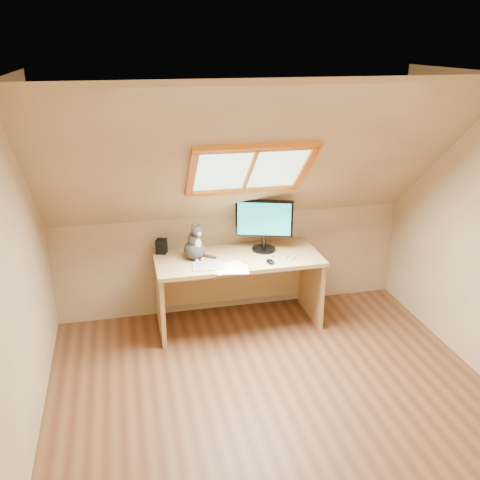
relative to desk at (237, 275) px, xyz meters
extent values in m
plane|color=brown|center=(0.02, -1.45, -0.49)|extent=(3.50, 3.50, 0.00)
cube|color=tan|center=(0.02, -3.20, 0.71)|extent=(3.50, 0.02, 2.40)
cube|color=tan|center=(-1.73, -1.45, 0.71)|extent=(0.02, 3.50, 2.40)
cube|color=tan|center=(0.02, 0.30, 0.01)|extent=(3.50, 0.02, 1.00)
cube|color=silver|center=(0.02, -2.22, 1.91)|extent=(3.50, 1.95, 0.02)
cube|color=tan|center=(0.02, -0.47, 1.21)|extent=(3.50, 1.56, 1.41)
cube|color=#B2E0CC|center=(0.02, -0.39, 1.14)|extent=(0.90, 0.53, 0.48)
cube|color=orange|center=(0.02, -0.39, 1.14)|extent=(1.02, 0.64, 0.59)
cube|color=tan|center=(0.00, -0.07, 0.20)|extent=(1.55, 0.68, 0.04)
cube|color=tan|center=(-0.75, -0.07, -0.15)|extent=(0.04, 0.61, 0.67)
cube|color=tan|center=(0.75, -0.07, -0.15)|extent=(0.04, 0.61, 0.67)
cube|color=tan|center=(0.00, 0.24, -0.15)|extent=(1.45, 0.03, 0.47)
cylinder|color=black|center=(0.28, 0.04, 0.23)|extent=(0.23, 0.23, 0.02)
cylinder|color=black|center=(0.28, 0.04, 0.30)|extent=(0.04, 0.04, 0.13)
cube|color=black|center=(0.28, 0.04, 0.54)|extent=(0.53, 0.21, 0.36)
cube|color=blue|center=(0.27, 0.01, 0.54)|extent=(0.48, 0.16, 0.31)
ellipsoid|color=#3B3634|center=(-0.40, -0.01, 0.30)|extent=(0.27, 0.29, 0.17)
ellipsoid|color=#3B3634|center=(-0.40, -0.02, 0.40)|extent=(0.17, 0.17, 0.18)
ellipsoid|color=silver|center=(-0.38, -0.08, 0.38)|extent=(0.07, 0.06, 0.11)
ellipsoid|color=#3B3634|center=(-0.38, -0.06, 0.51)|extent=(0.13, 0.12, 0.09)
sphere|color=silver|center=(-0.37, -0.10, 0.49)|extent=(0.04, 0.04, 0.04)
cone|color=#3B3634|center=(-0.42, -0.06, 0.55)|extent=(0.06, 0.05, 0.06)
cone|color=#3B3634|center=(-0.36, -0.04, 0.55)|extent=(0.06, 0.06, 0.06)
cube|color=black|center=(-0.69, 0.18, 0.29)|extent=(0.12, 0.12, 0.14)
cube|color=#B2B2B7|center=(-0.31, -0.24, 0.23)|extent=(0.30, 0.23, 0.01)
ellipsoid|color=black|center=(0.25, -0.29, 0.24)|extent=(0.09, 0.12, 0.03)
cube|color=white|center=(-0.19, -0.33, 0.22)|extent=(0.33, 0.27, 0.00)
cube|color=white|center=(-0.19, -0.33, 0.22)|extent=(0.32, 0.24, 0.00)
cube|color=white|center=(-0.19, -0.33, 0.22)|extent=(0.35, 0.30, 0.00)
camera|label=1|loc=(-1.02, -4.59, 2.14)|focal=40.00mm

